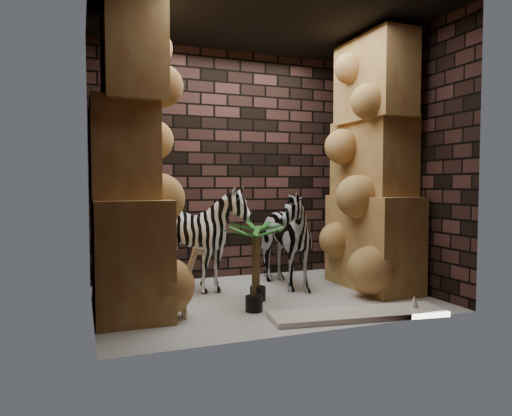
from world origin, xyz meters
name	(u,v)px	position (x,y,z in m)	size (l,w,h in m)	color
floor	(262,298)	(0.00, 0.00, 0.00)	(3.50, 3.50, 0.00)	silver
ceiling	(262,18)	(0.00, 0.00, 3.00)	(3.50, 3.50, 0.00)	black
wall_back	(228,165)	(0.00, 1.25, 1.50)	(3.50, 3.50, 0.00)	black
wall_front	(318,153)	(0.00, -1.25, 1.50)	(3.50, 3.50, 0.00)	black
wall_left	(90,157)	(-1.75, 0.00, 1.50)	(3.00, 3.00, 0.00)	black
wall_right	(396,163)	(1.75, 0.00, 1.50)	(3.00, 3.00, 0.00)	black
rock_pillar_left	(128,158)	(-1.40, 0.00, 1.50)	(0.68, 1.30, 3.00)	tan
rock_pillar_right	(373,162)	(1.42, 0.00, 1.50)	(0.58, 1.25, 3.00)	tan
zebra_right	(278,231)	(0.38, 0.43, 0.68)	(0.62, 1.15, 1.36)	white
zebra_left	(202,244)	(-0.54, 0.52, 0.55)	(0.99, 1.22, 1.11)	white
giraffe_toy	(175,282)	(-1.05, -0.48, 0.35)	(0.36, 0.12, 0.70)	beige
palm_front	(258,261)	(-0.09, -0.09, 0.42)	(0.36, 0.36, 0.85)	#144812
palm_back	(254,269)	(-0.27, -0.47, 0.42)	(0.36, 0.36, 0.84)	#144812
surfboard	(358,314)	(0.58, -0.99, 0.03)	(1.67, 0.41, 0.05)	white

